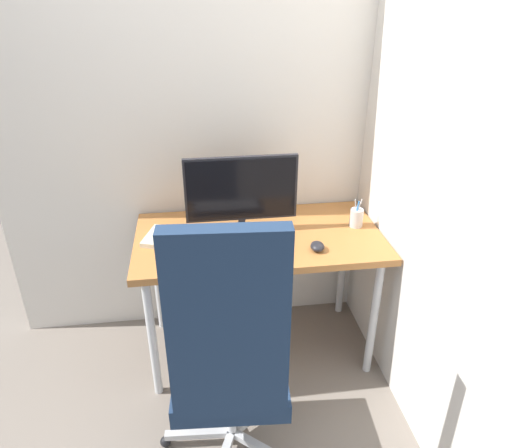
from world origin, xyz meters
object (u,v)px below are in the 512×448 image
notebook (158,236)px  monitor (241,191)px  keyboard (236,255)px  mouse (317,246)px  office_chair (229,358)px  pen_holder (356,217)px

notebook → monitor: bearing=23.2°
keyboard → mouse: bearing=2.9°
keyboard → notebook: bearing=146.9°
monitor → office_chair: bearing=-99.9°
office_chair → notebook: office_chair is taller
monitor → keyboard: (-0.06, -0.28, -0.21)m
mouse → notebook: mouse is taller
pen_holder → notebook: 1.04m
keyboard → office_chair: bearing=-98.8°
office_chair → monitor: office_chair is taller
office_chair → monitor: size_ratio=2.18×
keyboard → notebook: 0.45m
keyboard → monitor: bearing=78.0°
keyboard → notebook: (-0.37, 0.24, -0.00)m
monitor → notebook: bearing=-174.5°
monitor → keyboard: monitor is taller
monitor → mouse: 0.48m
mouse → notebook: bearing=171.1°
monitor → pen_holder: 0.64m
office_chair → notebook: 0.84m
pen_holder → notebook: (-1.04, 0.00, -0.04)m
monitor → keyboard: 0.36m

